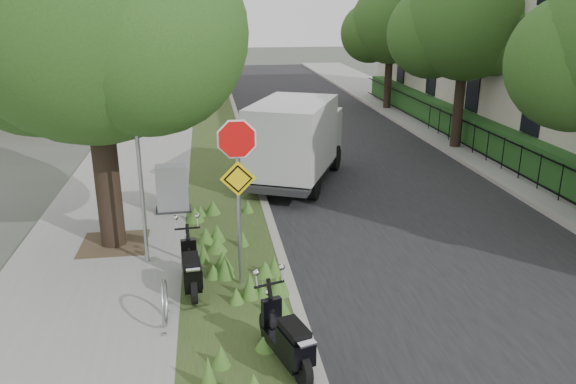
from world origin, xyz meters
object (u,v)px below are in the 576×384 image
Objects in this scene: scooter_near at (192,274)px; utility_cabinet at (172,189)px; sign_assembly at (238,170)px; scooter_far at (290,345)px; box_truck at (297,137)px.

utility_cabinet is at bearing 97.01° from scooter_near.
scooter_far is at bearing -78.90° from sign_assembly.
box_truck is 4.32× the size of utility_cabinet.
sign_assembly reaches higher than utility_cabinet.
utility_cabinet is at bearing 105.92° from scooter_far.
scooter_near is at bearing -167.46° from sign_assembly.
scooter_near is 1.37× the size of utility_cabinet.
utility_cabinet is (-3.47, -2.12, -0.71)m from box_truck.
box_truck reaches higher than scooter_near.
sign_assembly is 2.78× the size of utility_cabinet.
utility_cabinet reaches higher than scooter_far.
box_truck is (2.05, 6.27, -0.94)m from sign_assembly.
sign_assembly is 0.64× the size of box_truck.
utility_cabinet is (-0.53, 4.35, 0.19)m from scooter_near.
scooter_near is at bearing -82.99° from utility_cabinet.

